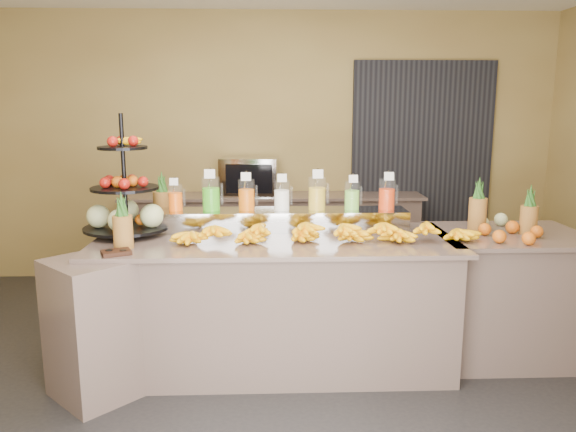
{
  "coord_description": "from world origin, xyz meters",
  "views": [
    {
      "loc": [
        -0.05,
        -3.5,
        1.84
      ],
      "look_at": [
        0.09,
        0.3,
        1.09
      ],
      "focal_mm": 35.0,
      "sensor_mm": 36.0,
      "label": 1
    }
  ],
  "objects": [
    {
      "name": "pineapple_left_b",
      "position": [
        -0.86,
        0.77,
        1.09
      ],
      "size": [
        0.14,
        0.14,
        0.42
      ],
      "rotation": [
        0.0,
        0.0,
        -0.2
      ],
      "color": "brown",
      "rests_on": "buffet_counter"
    },
    {
      "name": "juice_pitcher_milk",
      "position": [
        0.05,
        0.58,
        1.18
      ],
      "size": [
        0.12,
        0.12,
        0.28
      ],
      "color": "silver",
      "rests_on": "pitcher_tray"
    },
    {
      "name": "juice_pitcher_lemon",
      "position": [
        0.31,
        0.58,
        1.19
      ],
      "size": [
        0.13,
        0.14,
        0.32
      ],
      "color": "silver",
      "rests_on": "pitcher_tray"
    },
    {
      "name": "oven_warmer",
      "position": [
        -0.24,
        2.25,
        1.12
      ],
      "size": [
        0.61,
        0.46,
        0.39
      ],
      "primitive_type": "cube",
      "rotation": [
        0.0,
        0.0,
        -0.09
      ],
      "color": "gray",
      "rests_on": "back_ledge"
    },
    {
      "name": "room_envelope",
      "position": [
        0.19,
        0.79,
        1.88
      ],
      "size": [
        6.04,
        5.02,
        2.82
      ],
      "color": "olive",
      "rests_on": "ground"
    },
    {
      "name": "juice_pitcher_lime",
      "position": [
        0.57,
        0.58,
        1.17
      ],
      "size": [
        0.11,
        0.12,
        0.27
      ],
      "color": "silver",
      "rests_on": "pitcher_tray"
    },
    {
      "name": "juice_pitcher_orange_a",
      "position": [
        -0.73,
        0.58,
        1.17
      ],
      "size": [
        0.11,
        0.11,
        0.26
      ],
      "color": "silver",
      "rests_on": "pitcher_tray"
    },
    {
      "name": "buffet_counter",
      "position": [
        -0.12,
        0.26,
        0.47
      ],
      "size": [
        2.75,
        1.25,
        0.93
      ],
      "color": "gray",
      "rests_on": "ground"
    },
    {
      "name": "pitcher_tray",
      "position": [
        0.05,
        0.58,
        1.01
      ],
      "size": [
        1.85,
        0.3,
        0.15
      ],
      "primitive_type": "cube",
      "color": "gray",
      "rests_on": "buffet_counter"
    },
    {
      "name": "ground",
      "position": [
        0.0,
        0.0,
        0.0
      ],
      "size": [
        6.0,
        6.0,
        0.0
      ],
      "primitive_type": "plane",
      "color": "black",
      "rests_on": "ground"
    },
    {
      "name": "right_counter",
      "position": [
        1.7,
        0.4,
        0.47
      ],
      "size": [
        1.08,
        0.88,
        0.93
      ],
      "color": "gray",
      "rests_on": "ground"
    },
    {
      "name": "condiment_caddy",
      "position": [
        -1.0,
        -0.09,
        0.94
      ],
      "size": [
        0.21,
        0.19,
        0.03
      ],
      "primitive_type": "cube",
      "rotation": [
        0.0,
        0.0,
        0.43
      ],
      "color": "black",
      "rests_on": "buffet_counter"
    },
    {
      "name": "juice_pitcher_green",
      "position": [
        -0.47,
        0.58,
        1.19
      ],
      "size": [
        0.13,
        0.14,
        0.32
      ],
      "color": "silver",
      "rests_on": "pitcher_tray"
    },
    {
      "name": "right_fruit_pile",
      "position": [
        1.63,
        0.33,
        1.01
      ],
      "size": [
        0.46,
        0.44,
        0.24
      ],
      "color": "brown",
      "rests_on": "right_counter"
    },
    {
      "name": "juice_pitcher_orange_c",
      "position": [
        0.83,
        0.58,
        1.18
      ],
      "size": [
        0.12,
        0.13,
        0.29
      ],
      "color": "silver",
      "rests_on": "pitcher_tray"
    },
    {
      "name": "back_ledge",
      "position": [
        0.0,
        2.25,
        0.47
      ],
      "size": [
        3.1,
        0.55,
        0.93
      ],
      "color": "gray",
      "rests_on": "ground"
    },
    {
      "name": "fruit_stand",
      "position": [
        -1.03,
        0.48,
        1.15
      ],
      "size": [
        0.66,
        0.66,
        0.86
      ],
      "rotation": [
        0.0,
        0.0,
        0.08
      ],
      "color": "black",
      "rests_on": "buffet_counter"
    },
    {
      "name": "pineapple_left_a",
      "position": [
        -0.99,
        0.06,
        1.07
      ],
      "size": [
        0.13,
        0.13,
        0.37
      ],
      "rotation": [
        0.0,
        0.0,
        -0.22
      ],
      "color": "brown",
      "rests_on": "buffet_counter"
    },
    {
      "name": "banana_heap",
      "position": [
        0.33,
        0.22,
        1.01
      ],
      "size": [
        2.04,
        0.18,
        0.17
      ],
      "color": "#FFB60C",
      "rests_on": "buffet_counter"
    },
    {
      "name": "juice_pitcher_orange_b",
      "position": [
        -0.21,
        0.58,
        1.18
      ],
      "size": [
        0.12,
        0.13,
        0.3
      ],
      "color": "silver",
      "rests_on": "pitcher_tray"
    }
  ]
}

